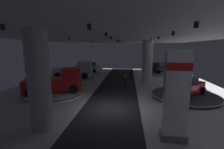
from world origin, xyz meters
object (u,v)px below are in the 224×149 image
at_px(brand_sign_pylon, 176,96).
at_px(display_platform_deep_left, 90,72).
at_px(pickup_truck_far_left, 75,71).
at_px(visitor_walking_far, 132,73).
at_px(display_platform_mid_right, 184,96).
at_px(display_car_deep_right, 159,68).
at_px(display_platform_far_left, 74,78).
at_px(pickup_truck_mid_left, 57,82).
at_px(display_car_deep_left, 90,67).
at_px(display_platform_deep_right, 158,73).
at_px(column_left, 39,81).
at_px(display_car_mid_right, 185,86).
at_px(display_platform_mid_left, 54,93).
at_px(visitor_walking_near, 125,81).
at_px(column_right, 147,62).

height_order(brand_sign_pylon, display_platform_deep_left, brand_sign_pylon).
distance_m(pickup_truck_far_left, display_platform_deep_left, 5.72).
relative_size(pickup_truck_far_left, visitor_walking_far, 3.42).
distance_m(display_platform_mid_right, display_car_deep_right, 12.43).
bearing_deg(pickup_truck_far_left, display_platform_far_left, -175.63).
bearing_deg(pickup_truck_mid_left, display_car_deep_right, 46.13).
bearing_deg(display_car_deep_left, display_platform_deep_right, 1.74).
bearing_deg(pickup_truck_far_left, column_left, -78.37).
bearing_deg(visitor_walking_far, display_platform_deep_left, 149.34).
bearing_deg(display_platform_mid_right, display_car_mid_right, -135.80).
height_order(display_platform_mid_left, display_platform_deep_left, display_platform_deep_left).
bearing_deg(brand_sign_pylon, visitor_walking_far, 96.95).
xyz_separation_m(pickup_truck_far_left, display_platform_mid_right, (12.71, -6.47, -1.14)).
bearing_deg(visitor_walking_near, brand_sign_pylon, -74.40).
xyz_separation_m(column_left, display_car_deep_left, (-2.07, 18.66, -1.66)).
xyz_separation_m(display_platform_deep_right, visitor_walking_far, (-4.70, -4.71, 0.70)).
distance_m(display_platform_far_left, display_platform_mid_right, 14.53).
bearing_deg(brand_sign_pylon, display_car_mid_right, 66.99).
xyz_separation_m(pickup_truck_far_left, visitor_walking_near, (7.16, -4.14, -0.39)).
xyz_separation_m(pickup_truck_mid_left, display_car_deep_left, (0.12, 12.29, -0.08)).
distance_m(pickup_truck_mid_left, display_car_deep_left, 12.29).
height_order(display_platform_mid_right, display_car_mid_right, display_car_mid_right).
height_order(display_car_deep_right, visitor_walking_near, display_car_deep_right).
distance_m(display_car_mid_right, visitor_walking_near, 6.01).
distance_m(display_car_deep_right, visitor_walking_near, 11.46).
distance_m(display_platform_far_left, pickup_truck_far_left, 1.14).
bearing_deg(brand_sign_pylon, display_platform_deep_right, 81.44).
relative_size(column_right, display_platform_deep_left, 0.93).
bearing_deg(display_car_deep_left, display_platform_far_left, -99.50).
relative_size(display_platform_far_left, display_platform_deep_left, 0.96).
xyz_separation_m(column_right, brand_sign_pylon, (-0.13, -12.59, -0.45)).
bearing_deg(column_left, visitor_walking_near, 63.44).
bearing_deg(display_car_mid_right, display_car_deep_left, 134.99).
relative_size(display_car_deep_left, display_car_mid_right, 1.07).
xyz_separation_m(column_right, display_platform_deep_left, (-9.23, 6.39, -2.57)).
bearing_deg(visitor_walking_far, column_left, -110.23).
relative_size(pickup_truck_far_left, display_car_mid_right, 1.28).
bearing_deg(display_platform_mid_left, display_car_deep_right, 45.72).
distance_m(pickup_truck_far_left, display_car_deep_right, 13.96).
bearing_deg(display_car_deep_right, display_platform_deep_right, 47.10).
xyz_separation_m(pickup_truck_far_left, pickup_truck_mid_left, (0.50, -6.71, -0.13)).
height_order(display_car_mid_right, visitor_walking_far, display_car_mid_right).
xyz_separation_m(display_platform_mid_right, display_car_deep_right, (-0.07, 12.39, 0.98)).
xyz_separation_m(column_left, display_car_mid_right, (9.99, 6.59, -1.70)).
relative_size(brand_sign_pylon, pickup_truck_mid_left, 0.78).
relative_size(column_right, pickup_truck_mid_left, 0.96).
xyz_separation_m(display_platform_deep_right, display_car_deep_right, (-0.02, -0.02, 0.93)).
relative_size(display_platform_mid_left, visitor_walking_near, 3.70).
xyz_separation_m(display_platform_far_left, display_platform_mid_right, (13.03, -6.45, -0.04)).
xyz_separation_m(brand_sign_pylon, display_platform_deep_left, (-9.10, 18.97, -2.12)).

